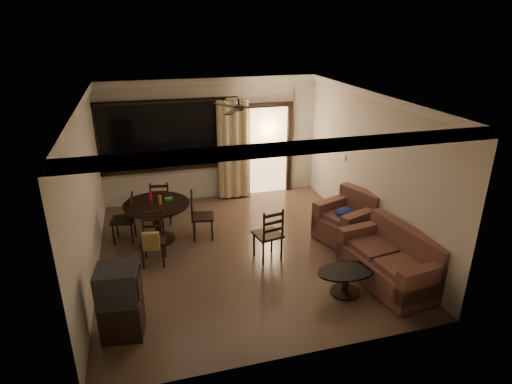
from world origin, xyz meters
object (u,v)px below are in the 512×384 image
object	(u,v)px
coffee_table	(346,278)
side_chair	(268,244)
dining_chair_east	(202,224)
dining_chair_north	(162,210)
dining_chair_south	(154,248)
tv_cabinet	(121,302)
dining_table	(157,211)
armchair	(348,221)
sofa	(392,262)
dining_chair_west	(125,228)

from	to	relation	value
coffee_table	side_chair	world-z (taller)	side_chair
dining_chair_east	side_chair	world-z (taller)	side_chair
dining_chair_north	coffee_table	distance (m)	4.19
side_chair	dining_chair_east	bearing A→B (deg)	-58.75
dining_chair_south	side_chair	size ratio (longest dim) A/B	0.95
tv_cabinet	coffee_table	size ratio (longest dim) A/B	1.10
dining_table	dining_chair_north	bearing A→B (deg)	81.31
side_chair	dining_chair_north	bearing A→B (deg)	-60.57
armchair	coffee_table	world-z (taller)	armchair
dining_chair_south	sofa	distance (m)	3.99
tv_cabinet	sofa	world-z (taller)	tv_cabinet
dining_table	coffee_table	bearing A→B (deg)	-43.52
dining_chair_north	tv_cabinet	distance (m)	3.46
dining_chair_west	armchair	distance (m)	4.28
sofa	coffee_table	bearing A→B (deg)	178.55
dining_chair_west	dining_chair_north	distance (m)	0.98
coffee_table	side_chair	xyz separation A→B (m)	(-0.86, 1.31, 0.03)
armchair	coffee_table	size ratio (longest dim) A/B	1.28
coffee_table	side_chair	size ratio (longest dim) A/B	0.93
sofa	coffee_table	xyz separation A→B (m)	(-0.85, -0.10, -0.08)
dining_table	sofa	distance (m)	4.30
dining_chair_east	tv_cabinet	bearing A→B (deg)	158.19
dining_chair_north	armchair	bearing A→B (deg)	162.05
dining_chair_east	armchair	xyz separation A→B (m)	(2.70, -0.81, 0.11)
dining_chair_south	armchair	size ratio (longest dim) A/B	0.80
dining_chair_north	sofa	bearing A→B (deg)	145.43
armchair	coffee_table	distance (m)	1.82
armchair	coffee_table	bearing A→B (deg)	-137.32
dining_table	tv_cabinet	size ratio (longest dim) A/B	1.20
dining_chair_east	dining_chair_north	distance (m)	1.15
dining_table	coffee_table	distance (m)	3.71
dining_chair_north	side_chair	xyz separation A→B (m)	(1.70, -2.01, 0.02)
dining_chair_east	side_chair	distance (m)	1.48
dining_chair_west	side_chair	bearing A→B (deg)	69.75
dining_chair_north	tv_cabinet	size ratio (longest dim) A/B	0.93
dining_chair_east	dining_chair_north	bearing A→B (deg)	46.76
dining_chair_west	coffee_table	bearing A→B (deg)	59.82
coffee_table	side_chair	bearing A→B (deg)	123.11
tv_cabinet	dining_chair_south	bearing A→B (deg)	81.16
dining_chair_west	dining_chair_north	world-z (taller)	same
sofa	armchair	size ratio (longest dim) A/B	1.48
dining_table	armchair	distance (m)	3.65
dining_chair_west	tv_cabinet	xyz separation A→B (m)	(-0.01, -2.72, 0.23)
dining_chair_east	side_chair	size ratio (longest dim) A/B	0.95
dining_chair_north	coffee_table	size ratio (longest dim) A/B	1.02
dining_chair_north	tv_cabinet	xyz separation A→B (m)	(-0.75, -3.37, 0.23)
dining_table	dining_chair_west	world-z (taller)	dining_table
armchair	coffee_table	xyz separation A→B (m)	(-0.84, -1.60, -0.12)
sofa	dining_chair_south	bearing A→B (deg)	148.42
dining_chair_north	coffee_table	xyz separation A→B (m)	(2.56, -3.32, -0.01)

